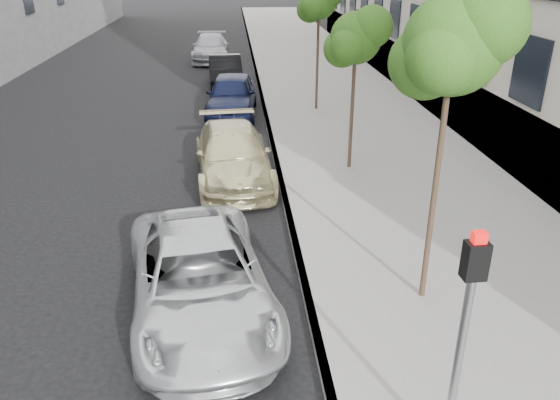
{
  "coord_description": "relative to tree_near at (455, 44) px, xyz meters",
  "views": [
    {
      "loc": [
        -0.01,
        -6.43,
        5.68
      ],
      "look_at": [
        0.77,
        2.81,
        1.5
      ],
      "focal_mm": 35.0,
      "sensor_mm": 36.0,
      "label": 1
    }
  ],
  "objects": [
    {
      "name": "sidewalk",
      "position": [
        1.07,
        22.5,
        -4.41
      ],
      "size": [
        6.4,
        72.0,
        0.14
      ],
      "primitive_type": "cube",
      "color": "gray",
      "rests_on": "ground"
    },
    {
      "name": "sedan_black",
      "position": [
        -3.61,
        17.87,
        -3.78
      ],
      "size": [
        1.71,
        4.33,
        1.4
      ],
      "primitive_type": "imported",
      "rotation": [
        0.0,
        0.0,
        0.05
      ],
      "color": "black",
      "rests_on": "ground"
    },
    {
      "name": "curb",
      "position": [
        -2.05,
        22.5,
        -4.41
      ],
      "size": [
        0.15,
        72.0,
        0.14
      ],
      "primitive_type": "cube",
      "color": "#9E9B93",
      "rests_on": "ground"
    },
    {
      "name": "tree_near",
      "position": [
        0.0,
        0.0,
        0.0
      ],
      "size": [
        1.82,
        1.62,
        5.25
      ],
      "color": "#38281C",
      "rests_on": "sidewalk"
    },
    {
      "name": "signal_pole",
      "position": [
        -0.84,
        -3.29,
        -2.45
      ],
      "size": [
        0.25,
        0.19,
        3.01
      ],
      "rotation": [
        0.0,
        0.0,
        0.04
      ],
      "color": "#939699",
      "rests_on": "sidewalk"
    },
    {
      "name": "sedan_rear",
      "position": [
        -4.5,
        24.88,
        -3.76
      ],
      "size": [
        2.09,
        5.04,
        1.46
      ],
      "primitive_type": "imported",
      "rotation": [
        0.0,
        0.0,
        -0.01
      ],
      "color": "#9FA0A6",
      "rests_on": "ground"
    },
    {
      "name": "tree_far",
      "position": [
        -0.0,
        13.0,
        -0.34
      ],
      "size": [
        1.68,
        1.48,
        4.83
      ],
      "color": "#38281C",
      "rests_on": "sidewalk"
    },
    {
      "name": "ground",
      "position": [
        -3.23,
        -1.5,
        -4.48
      ],
      "size": [
        160.0,
        160.0,
        0.0
      ],
      "primitive_type": "plane",
      "color": "black",
      "rests_on": "ground"
    },
    {
      "name": "sedan_blue",
      "position": [
        -3.33,
        12.88,
        -3.71
      ],
      "size": [
        2.15,
        4.65,
        1.54
      ],
      "primitive_type": "imported",
      "rotation": [
        0.0,
        0.0,
        -0.07
      ],
      "color": "black",
      "rests_on": "ground"
    },
    {
      "name": "tree_mid",
      "position": [
        -0.0,
        6.5,
        -0.78
      ],
      "size": [
        1.7,
        1.5,
        4.41
      ],
      "color": "#38281C",
      "rests_on": "sidewalk"
    },
    {
      "name": "suv",
      "position": [
        -3.33,
        6.18,
        -3.78
      ],
      "size": [
        2.3,
        4.96,
        1.4
      ],
      "primitive_type": "imported",
      "rotation": [
        0.0,
        0.0,
        0.07
      ],
      "color": "beige",
      "rests_on": "ground"
    },
    {
      "name": "minivan",
      "position": [
        -3.93,
        0.01,
        -3.8
      ],
      "size": [
        3.0,
        5.2,
        1.36
      ],
      "primitive_type": "imported",
      "rotation": [
        0.0,
        0.0,
        0.16
      ],
      "color": "silver",
      "rests_on": "ground"
    }
  ]
}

